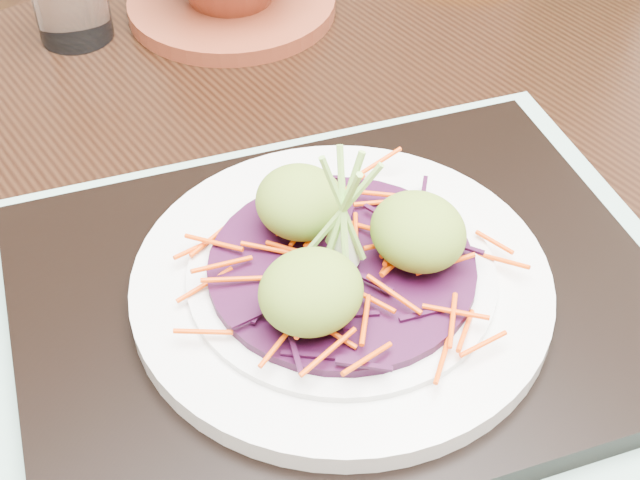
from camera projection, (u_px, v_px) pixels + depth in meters
dining_table at (276, 335)px, 0.64m from camera, size 1.17×0.80×0.72m
placemat at (341, 312)px, 0.53m from camera, size 0.51×0.45×0.00m
serving_tray at (341, 301)px, 0.52m from camera, size 0.44×0.38×0.02m
white_plate at (341, 282)px, 0.51m from camera, size 0.24×0.24×0.02m
cabbage_bed at (342, 267)px, 0.50m from camera, size 0.15×0.15×0.01m
carrot_julienne at (342, 258)px, 0.49m from camera, size 0.18×0.18×0.01m
guacamole_scoops at (343, 240)px, 0.48m from camera, size 0.13×0.12×0.04m
scallion_garnish at (343, 215)px, 0.47m from camera, size 0.06×0.06×0.08m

